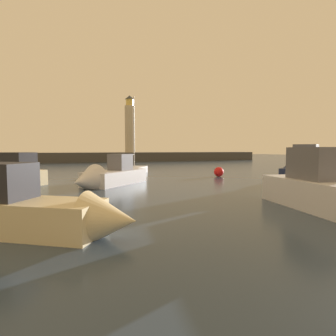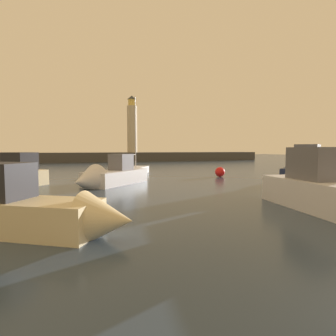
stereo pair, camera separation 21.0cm
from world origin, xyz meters
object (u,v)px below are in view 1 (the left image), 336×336
(motorboat_0, at_px, (40,211))
(motorboat_1, at_px, (302,172))
(motorboat_2, at_px, (336,193))
(mooring_buoy, at_px, (219,172))
(motorboat_4, at_px, (5,173))
(sailboat_moored, at_px, (133,171))
(motorboat_3, at_px, (106,177))
(lighthouse, at_px, (130,126))

(motorboat_0, relative_size, motorboat_1, 0.81)
(motorboat_2, relative_size, mooring_buoy, 8.16)
(motorboat_2, bearing_deg, motorboat_0, 173.54)
(motorboat_4, relative_size, sailboat_moored, 0.77)
(motorboat_0, xyz_separation_m, motorboat_4, (-4.49, 16.41, 0.11))
(motorboat_0, height_order, motorboat_3, motorboat_3)
(motorboat_1, relative_size, mooring_buoy, 8.38)
(motorboat_1, bearing_deg, motorboat_3, 163.37)
(motorboat_1, distance_m, mooring_buoy, 8.71)
(lighthouse, height_order, sailboat_moored, lighthouse)
(lighthouse, xyz_separation_m, motorboat_4, (-19.28, -40.13, -8.04))
(motorboat_2, bearing_deg, lighthouse, 87.68)
(motorboat_0, xyz_separation_m, motorboat_3, (3.69, 12.13, -0.07))
(motorboat_1, height_order, motorboat_4, motorboat_1)
(motorboat_2, distance_m, motorboat_3, 16.12)
(sailboat_moored, bearing_deg, motorboat_4, -159.44)
(motorboat_0, distance_m, motorboat_4, 17.02)
(lighthouse, distance_m, motorboat_0, 59.01)
(motorboat_3, xyz_separation_m, sailboat_moored, (4.11, 8.90, -0.27))
(sailboat_moored, bearing_deg, motorboat_2, -78.29)
(lighthouse, bearing_deg, motorboat_3, -104.03)
(motorboat_1, relative_size, motorboat_2, 1.03)
(motorboat_0, distance_m, motorboat_2, 12.53)
(mooring_buoy, bearing_deg, motorboat_4, 177.12)
(motorboat_3, bearing_deg, motorboat_1, -16.63)
(motorboat_3, bearing_deg, motorboat_4, 152.34)
(motorboat_4, bearing_deg, lighthouse, 64.34)
(motorboat_2, relative_size, motorboat_3, 1.15)
(motorboat_2, bearing_deg, motorboat_1, 50.84)
(motorboat_3, distance_m, mooring_buoy, 12.92)
(motorboat_1, relative_size, motorboat_4, 1.25)
(motorboat_2, xyz_separation_m, motorboat_4, (-16.94, 17.82, -0.06))
(motorboat_1, relative_size, motorboat_3, 1.18)
(lighthouse, height_order, motorboat_3, lighthouse)
(motorboat_2, xyz_separation_m, sailboat_moored, (-4.65, 22.43, -0.50))
(lighthouse, bearing_deg, mooring_buoy, -88.06)
(motorboat_0, bearing_deg, sailboat_moored, 69.65)
(motorboat_2, bearing_deg, motorboat_3, 122.90)
(motorboat_4, bearing_deg, motorboat_2, -46.46)
(motorboat_0, height_order, sailboat_moored, sailboat_moored)
(sailboat_moored, bearing_deg, mooring_buoy, -33.95)
(lighthouse, relative_size, motorboat_0, 1.97)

